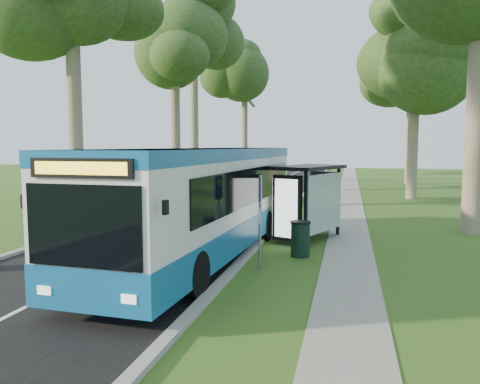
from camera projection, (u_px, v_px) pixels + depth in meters
The scene contains 17 objects.
ground at pixel (244, 260), 13.76m from camera, with size 120.00×120.00×0.00m, color #365A1C.
road at pixel (221, 210), 24.24m from camera, with size 7.00×100.00×0.02m, color black.
kerb_east at pixel (288, 211), 23.44m from camera, with size 0.25×100.00×0.12m, color #9E9B93.
kerb_west at pixel (158, 207), 25.03m from camera, with size 0.25×100.00×0.12m, color #9E9B93.
centre_line at pixel (221, 210), 24.24m from camera, with size 0.12×100.00×0.01m, color white.
footpath at pixel (349, 214), 22.77m from camera, with size 1.50×100.00×0.02m, color gray.
bus at pixel (207, 201), 14.02m from camera, with size 3.28×12.43×3.26m.
bus_stop_sign at pixel (260, 211), 12.55m from camera, with size 0.10×0.36×2.56m.
bus_shelter at pixel (310, 188), 16.26m from camera, with size 2.72×3.48×2.64m.
litter_bin at pixel (300, 239), 14.10m from camera, with size 0.62×0.62×1.08m.
car_white at pixel (229, 174), 43.88m from camera, with size 1.70×4.22×1.44m, color silver.
car_silver at pixel (233, 171), 49.50m from camera, with size 1.51×4.33×1.43m, color #B2B5BA.
tree_west_c at pixel (174, 34), 32.16m from camera, with size 5.20×5.20×14.89m.
tree_west_d at pixel (193, 30), 42.04m from camera, with size 5.20×5.20×18.55m.
tree_west_e at pixel (245, 78), 51.45m from camera, with size 5.20×5.20×14.54m.
tree_east_c at pixel (417, 31), 28.64m from camera, with size 5.20×5.20×14.00m.
tree_east_d at pixel (412, 70), 40.05m from camera, with size 5.20×5.20×13.20m.
Camera 1 is at (2.95, -13.17, 3.34)m, focal length 35.00 mm.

